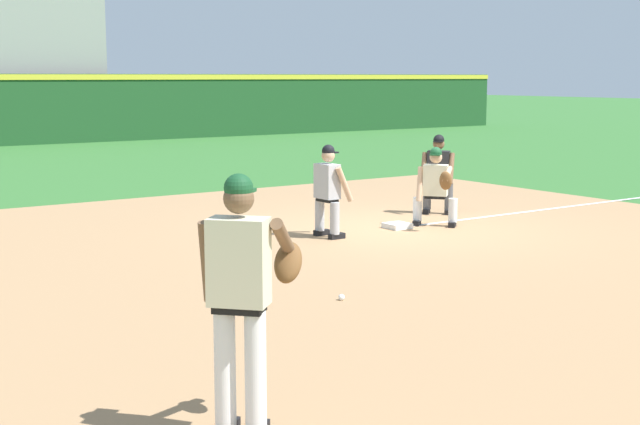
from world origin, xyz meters
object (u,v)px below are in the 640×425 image
at_px(pitcher, 243,290).
at_px(umpire, 438,171).
at_px(baseball, 341,297).
at_px(first_base_bag, 397,226).
at_px(baserunner, 328,187).
at_px(first_baseman, 436,184).

distance_m(pitcher, umpire, 10.59).
distance_m(baseball, pitcher, 4.04).
bearing_deg(pitcher, first_base_bag, 43.39).
relative_size(pitcher, baserunner, 1.27).
height_order(baseball, umpire, umpire).
xyz_separation_m(first_base_bag, first_baseman, (0.63, -0.24, 0.69)).
bearing_deg(baserunner, pitcher, -129.55).
height_order(baseball, pitcher, pitcher).
relative_size(baseball, umpire, 0.05).
distance_m(pitcher, baserunner, 7.85).
xyz_separation_m(first_base_bag, baseball, (-3.61, -3.37, -0.01)).
relative_size(first_baseman, baserunner, 0.92).
height_order(first_base_bag, umpire, umpire).
distance_m(first_base_bag, umpire, 1.96).
bearing_deg(first_baseman, umpire, 46.35).
relative_size(first_base_bag, pitcher, 0.20).
xyz_separation_m(baseball, first_baseman, (4.24, 3.13, 0.69)).
height_order(baseball, first_baseman, first_baseman).
relative_size(pitcher, first_baseman, 1.39).
bearing_deg(umpire, baseball, -141.44).
distance_m(first_base_bag, pitcher, 8.90).
xyz_separation_m(baseball, umpire, (5.24, 4.17, 0.76)).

